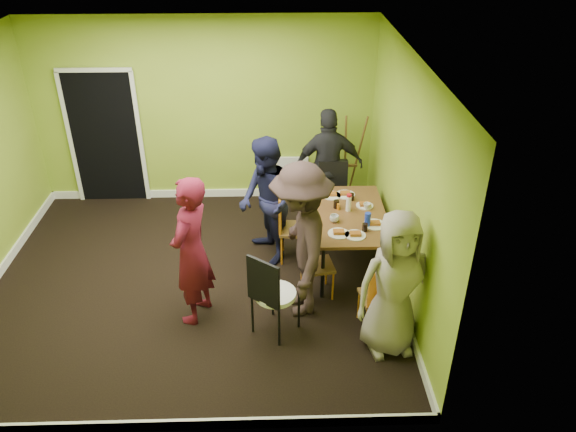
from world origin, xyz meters
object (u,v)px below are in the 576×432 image
object	(u,v)px
chair_bentwood	(271,292)
easel	(344,164)
person_left_near	(301,241)
person_back_end	(328,167)
thermos	(349,204)
blue_bottle	(368,220)
dining_table	(350,218)
chair_back_end	(333,181)
chair_left_far	(289,223)
person_front_end	(395,285)
person_standing	(191,251)
chair_left_near	(312,260)
chair_front_end	(380,295)
person_left_far	(267,202)
orange_bottle	(338,207)

from	to	relation	value
chair_bentwood	easel	distance (m)	2.97
person_left_near	person_back_end	bearing A→B (deg)	163.39
thermos	blue_bottle	distance (m)	0.42
dining_table	chair_back_end	size ratio (longest dim) A/B	1.51
chair_left_far	blue_bottle	xyz separation A→B (m)	(0.93, -0.46, 0.30)
chair_bentwood	blue_bottle	world-z (taller)	chair_bentwood
person_front_end	easel	bearing A→B (deg)	84.56
person_standing	chair_left_near	bearing A→B (deg)	123.71
chair_left_near	chair_front_end	bearing A→B (deg)	37.40
thermos	person_left_far	distance (m)	1.03
chair_front_end	easel	world-z (taller)	easel
easel	person_front_end	xyz separation A→B (m)	(0.17, -3.00, 0.07)
dining_table	easel	xyz separation A→B (m)	(0.09, 1.46, 0.06)
blue_bottle	orange_bottle	distance (m)	0.51
chair_left_near	dining_table	bearing A→B (deg)	131.13
orange_bottle	person_left_far	xyz separation A→B (m)	(-0.90, 0.06, 0.05)
person_left_far	easel	bearing A→B (deg)	117.65
chair_bentwood	person_standing	world-z (taller)	person_standing
blue_bottle	person_left_far	size ratio (longest dim) A/B	0.11
chair_left_far	blue_bottle	world-z (taller)	chair_left_far
thermos	orange_bottle	xyz separation A→B (m)	(-0.12, 0.03, -0.06)
chair_front_end	chair_back_end	bearing A→B (deg)	88.60
orange_bottle	chair_left_far	bearing A→B (deg)	175.38
chair_left_far	chair_front_end	world-z (taller)	chair_left_far
dining_table	chair_left_near	bearing A→B (deg)	-129.46
chair_back_end	person_front_end	world-z (taller)	person_front_end
chair_left_near	person_front_end	bearing A→B (deg)	30.66
easel	chair_left_near	bearing A→B (deg)	-106.22
dining_table	easel	world-z (taller)	easel
chair_left_near	easel	distance (m)	2.19
person_standing	person_left_near	size ratio (longest dim) A/B	0.95
thermos	person_left_far	xyz separation A→B (m)	(-1.03, 0.09, -0.01)
thermos	chair_left_near	bearing A→B (deg)	-125.27
blue_bottle	person_front_end	distance (m)	1.25
blue_bottle	chair_back_end	bearing A→B (deg)	102.27
easel	person_left_near	xyz separation A→B (m)	(-0.75, -2.33, 0.17)
person_back_end	blue_bottle	bearing A→B (deg)	97.56
chair_back_end	chair_front_end	distance (m)	2.31
thermos	person_standing	xyz separation A→B (m)	(-1.84, -1.05, 0.03)
chair_left_far	person_left_near	world-z (taller)	person_left_near
dining_table	person_back_end	size ratio (longest dim) A/B	0.88
person_standing	dining_table	bearing A→B (deg)	137.05
chair_bentwood	chair_left_far	bearing A→B (deg)	118.57
chair_left_far	person_left_far	bearing A→B (deg)	-88.46
chair_left_far	easel	size ratio (longest dim) A/B	0.63
easel	orange_bottle	xyz separation A→B (m)	(-0.23, -1.35, 0.04)
person_left_near	orange_bottle	bearing A→B (deg)	149.00
person_standing	person_front_end	size ratio (longest dim) A/B	1.07
thermos	blue_bottle	xyz separation A→B (m)	(0.18, -0.38, -0.01)
chair_left_near	person_back_end	bearing A→B (deg)	159.62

